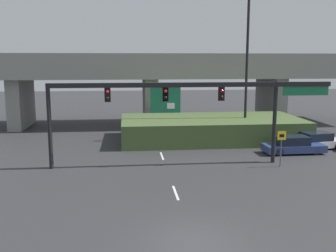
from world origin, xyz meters
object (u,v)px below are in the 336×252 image
object	(u,v)px
signal_gantry	(186,97)
parked_sedan_near_right	(293,145)
speed_limit_sign	(281,143)
parked_sedan_mid_right	(317,141)
highway_light_pole_near	(247,51)

from	to	relation	value
signal_gantry	parked_sedan_near_right	world-z (taller)	signal_gantry
speed_limit_sign	parked_sedan_near_right	xyz separation A→B (m)	(2.51, 3.73, -1.02)
speed_limit_sign	parked_sedan_near_right	world-z (taller)	speed_limit_sign
signal_gantry	speed_limit_sign	distance (m)	7.24
speed_limit_sign	parked_sedan_mid_right	size ratio (longest dim) A/B	0.55
speed_limit_sign	parked_sedan_near_right	distance (m)	4.61
signal_gantry	parked_sedan_near_right	xyz separation A→B (m)	(8.92, 2.52, -4.15)
highway_light_pole_near	parked_sedan_mid_right	bearing A→B (deg)	-42.98
highway_light_pole_near	parked_sedan_near_right	distance (m)	9.76
speed_limit_sign	signal_gantry	bearing A→B (deg)	169.32
highway_light_pole_near	parked_sedan_mid_right	size ratio (longest dim) A/B	3.36
highway_light_pole_near	speed_limit_sign	bearing A→B (deg)	-92.32
highway_light_pole_near	signal_gantry	bearing A→B (deg)	-128.86
highway_light_pole_near	parked_sedan_near_right	world-z (taller)	highway_light_pole_near
parked_sedan_mid_right	signal_gantry	bearing A→B (deg)	-169.97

